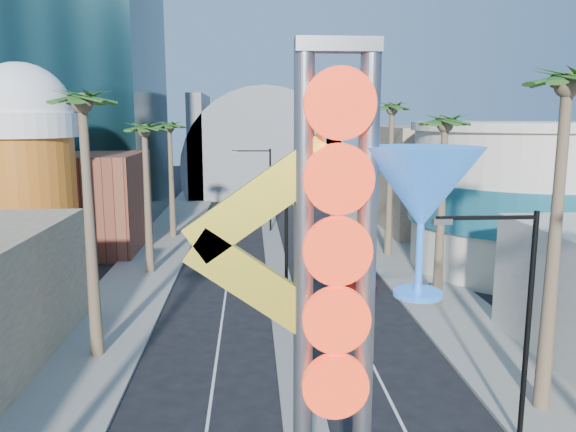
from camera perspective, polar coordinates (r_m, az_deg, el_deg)
The scene contains 20 objects.
sidewalk_west at distance 45.90m, azimuth -13.34°, elevation -3.93°, with size 5.00×100.00×0.15m, color gray.
sidewalk_east at distance 46.66m, azimuth 10.38°, elevation -3.60°, with size 5.00×100.00×0.15m, color gray.
median at distance 48.21m, azimuth -1.53°, elevation -2.99°, with size 1.60×84.00×0.15m, color gray.
brick_filler_west at distance 49.51m, azimuth -20.39°, elevation 1.35°, with size 10.00×10.00×8.00m, color brown.
filler_east at distance 59.96m, azimuth 13.55°, elevation 4.07°, with size 10.00×20.00×10.00m, color #92775E.
beer_mug at distance 41.90m, azimuth -25.11°, elevation 4.86°, with size 7.00×7.00×14.50m.
turquoise_building at distance 44.07m, azimuth 23.00°, elevation 1.81°, with size 16.60×16.60×10.60m.
canopy at distance 81.23m, azimuth -2.51°, elevation 5.34°, with size 22.00×16.00×22.00m.
neon_sign at distance 12.72m, azimuth 8.45°, elevation -6.63°, with size 6.53×2.60×12.55m.
streetlight_0 at distance 29.66m, azimuth 0.88°, elevation -1.75°, with size 3.79×0.25×8.00m.
streetlight_1 at distance 53.30m, azimuth -2.40°, elevation 3.50°, with size 3.79×0.25×8.00m.
streetlight_2 at distance 19.93m, azimuth 22.10°, elevation -8.55°, with size 3.45×0.25×8.00m.
palm_1 at distance 25.95m, azimuth -20.11°, elevation 9.19°, with size 2.40×2.40×12.70m.
palm_2 at distance 39.62m, azimuth -14.35°, elevation 7.62°, with size 2.40×2.40×11.20m.
palm_3 at distance 51.46m, azimuth -11.93°, elevation 8.20°, with size 2.40×2.40×11.20m.
palm_5 at distance 21.82m, azimuth 26.39°, elevation 9.89°, with size 2.40×2.40×13.20m.
palm_6 at distance 32.79m, azimuth 15.64°, elevation 7.91°, with size 2.40×2.40×11.70m.
palm_7 at distance 44.28m, azimuth 10.51°, elevation 9.72°, with size 2.40×2.40×12.70m.
red_pickup at distance 37.20m, azimuth 6.67°, elevation -5.97°, with size 2.40×5.20×1.45m, color #A0110C.
pedestrian_b at distance 35.42m, azimuth 14.65°, elevation -6.73°, with size 0.74×0.58×1.53m, color gray.
Camera 1 is at (-1.84, -8.94, 10.93)m, focal length 35.00 mm.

